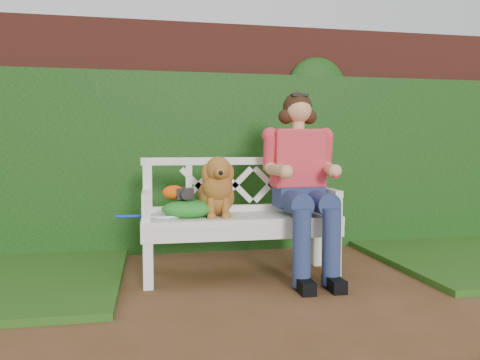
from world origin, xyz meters
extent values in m
plane|color=#583218|center=(0.00, 0.00, 0.00)|extent=(60.00, 60.00, 0.00)
cube|color=maroon|center=(0.00, 1.90, 1.10)|extent=(10.00, 0.30, 2.20)
cube|color=#236119|center=(0.00, 1.68, 0.85)|extent=(10.00, 0.18, 1.70)
cube|color=black|center=(-0.63, 0.67, 0.66)|extent=(0.13, 0.10, 0.08)
ellipsoid|color=#E84E09|center=(-0.71, 0.69, 0.67)|extent=(0.19, 0.16, 0.10)
camera|label=1|loc=(-0.88, -2.81, 1.00)|focal=35.00mm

